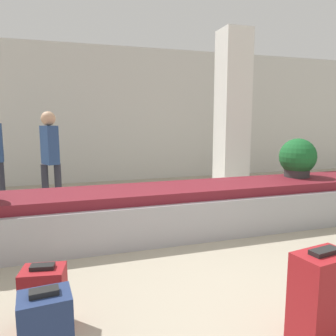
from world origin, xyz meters
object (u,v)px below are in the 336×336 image
object	(u,v)px
pillar	(232,114)
potted_plant_1	(298,158)
suitcase_4	(44,299)
traveler_1	(50,153)
suitcase_1	(321,301)

from	to	relation	value
pillar	potted_plant_1	distance (m)	1.87
suitcase_4	traveler_1	size ratio (longest dim) A/B	0.30
pillar	suitcase_1	size ratio (longest dim) A/B	4.69
pillar	suitcase_4	world-z (taller)	pillar
pillar	suitcase_1	distance (m)	4.75
pillar	traveler_1	size ratio (longest dim) A/B	1.97
potted_plant_1	traveler_1	size ratio (longest dim) A/B	0.36
suitcase_4	potted_plant_1	world-z (taller)	potted_plant_1
pillar	potted_plant_1	xyz separation A→B (m)	(0.20, -1.73, -0.69)
suitcase_1	potted_plant_1	size ratio (longest dim) A/B	1.16
potted_plant_1	suitcase_1	bearing A→B (deg)	-125.85
suitcase_4	potted_plant_1	xyz separation A→B (m)	(3.57, 1.79, 0.68)
suitcase_1	suitcase_4	world-z (taller)	suitcase_1
pillar	suitcase_4	bearing A→B (deg)	-133.78
potted_plant_1	pillar	bearing A→B (deg)	96.49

